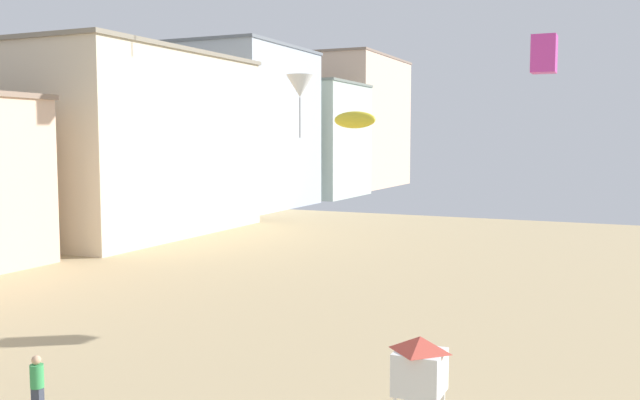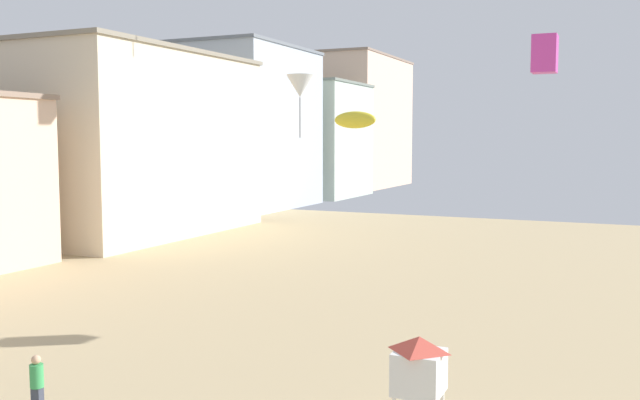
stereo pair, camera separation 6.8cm
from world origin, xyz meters
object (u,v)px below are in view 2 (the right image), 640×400
at_px(kite_flyer, 37,383).
at_px(lifeguard_stand, 419,366).
at_px(kite_yellow_parafoil, 355,120).
at_px(kite_magenta_box, 545,54).
at_px(kite_white_delta_2, 300,86).

bearing_deg(kite_flyer, lifeguard_stand, -63.10).
bearing_deg(lifeguard_stand, kite_yellow_parafoil, 134.38).
relative_size(kite_flyer, kite_yellow_parafoil, 1.04).
relative_size(lifeguard_stand, kite_magenta_box, 1.77).
bearing_deg(kite_magenta_box, kite_yellow_parafoil, -141.03).
xyz_separation_m(kite_flyer, kite_magenta_box, (10.48, 15.37, 9.45)).
relative_size(kite_yellow_parafoil, kite_white_delta_2, 0.77).
bearing_deg(lifeguard_stand, kite_magenta_box, 98.32).
height_order(lifeguard_stand, kite_white_delta_2, kite_white_delta_2).
relative_size(kite_flyer, lifeguard_stand, 0.64).
bearing_deg(kite_yellow_parafoil, kite_magenta_box, 38.97).
distance_m(lifeguard_stand, kite_white_delta_2, 10.30).
xyz_separation_m(kite_magenta_box, kite_white_delta_2, (-6.74, -7.63, -1.54)).
relative_size(kite_magenta_box, kite_yellow_parafoil, 0.91).
distance_m(kite_flyer, kite_white_delta_2, 11.68).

